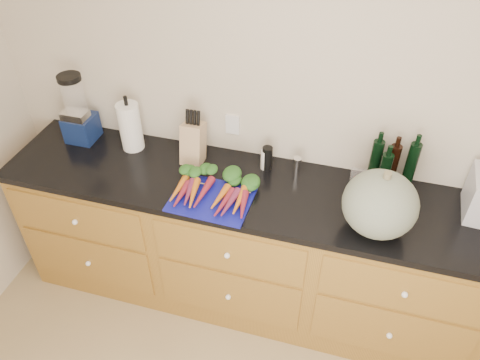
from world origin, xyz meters
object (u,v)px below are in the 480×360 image
(tomato_box, at_px, (364,181))
(blender_appliance, at_px, (78,112))
(paper_towel, at_px, (130,127))
(squash, at_px, (380,204))
(carrots, at_px, (214,188))
(cutting_board, at_px, (211,199))
(knife_block, at_px, (193,143))

(tomato_box, bearing_deg, blender_appliance, -179.58)
(paper_towel, bearing_deg, blender_appliance, -179.60)
(squash, height_order, blender_appliance, blender_appliance)
(paper_towel, bearing_deg, carrots, -24.14)
(squash, xyz_separation_m, paper_towel, (-1.43, 0.30, -0.01))
(cutting_board, bearing_deg, carrots, 90.00)
(blender_appliance, xyz_separation_m, tomato_box, (1.69, 0.01, -0.15))
(squash, bearing_deg, cutting_board, -178.28)
(blender_appliance, distance_m, paper_towel, 0.34)
(knife_block, height_order, tomato_box, knife_block)
(paper_towel, bearing_deg, tomato_box, 0.42)
(carrots, bearing_deg, squash, -1.78)
(cutting_board, bearing_deg, tomato_box, 23.58)
(carrots, distance_m, tomato_box, 0.81)
(cutting_board, height_order, knife_block, knife_block)
(paper_towel, xyz_separation_m, tomato_box, (1.36, 0.01, -0.11))
(carrots, height_order, squash, squash)
(blender_appliance, bearing_deg, tomato_box, 0.42)
(squash, relative_size, paper_towel, 1.22)
(squash, bearing_deg, paper_towel, 168.38)
(squash, xyz_separation_m, tomato_box, (-0.08, 0.31, -0.12))
(carrots, relative_size, knife_block, 1.90)
(cutting_board, relative_size, carrots, 0.93)
(blender_appliance, height_order, tomato_box, blender_appliance)
(squash, relative_size, blender_appliance, 0.83)
(tomato_box, bearing_deg, knife_block, -178.21)
(carrots, height_order, paper_towel, paper_towel)
(carrots, bearing_deg, knife_block, 129.45)
(blender_appliance, relative_size, knife_block, 1.80)
(cutting_board, distance_m, carrots, 0.06)
(squash, distance_m, knife_block, 1.08)
(squash, bearing_deg, blender_appliance, 170.60)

